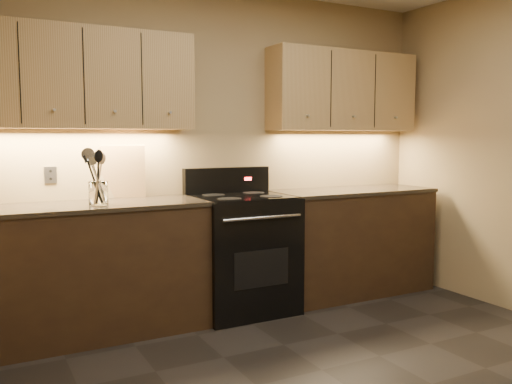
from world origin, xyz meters
The scene contains 14 objects.
wall_back centered at (0.00, 2.00, 1.30)m, with size 4.00×0.04×2.60m, color #9C895C.
counter_left centered at (-1.10, 1.70, 0.47)m, with size 1.62×0.62×0.93m.
counter_right centered at (1.18, 1.70, 0.47)m, with size 1.46×0.62×0.93m.
stove centered at (0.08, 1.68, 0.48)m, with size 0.76×0.68×1.14m.
upper_cab_left centered at (-1.10, 1.85, 1.80)m, with size 1.60×0.30×0.70m, color tan.
upper_cab_right centered at (1.18, 1.85, 1.80)m, with size 1.44×0.30×0.70m, color tan.
outlet_plate centered at (-1.30, 1.99, 1.12)m, with size 0.09×0.01×0.12m, color #B2B5BA.
utensil_crock centered at (-1.04, 1.61, 1.00)m, with size 0.15×0.15×0.16m.
cutting_board centered at (-0.78, 1.96, 1.13)m, with size 0.32×0.02×0.41m, color tan.
wooden_spoon centered at (-1.07, 1.60, 1.12)m, with size 0.06×0.06×0.34m, color tan, non-canonical shape.
black_spoon centered at (-1.05, 1.64, 1.12)m, with size 0.06×0.06×0.35m, color black, non-canonical shape.
black_turner centered at (-1.03, 1.60, 1.12)m, with size 0.08×0.08×0.35m, color black, non-canonical shape.
steel_spatula centered at (-1.01, 1.61, 1.11)m, with size 0.08×0.08×0.33m, color silver, non-canonical shape.
steel_skimmer centered at (-1.00, 1.60, 1.13)m, with size 0.09×0.09×0.37m, color silver, non-canonical shape.
Camera 1 is at (-1.81, -2.13, 1.39)m, focal length 38.00 mm.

